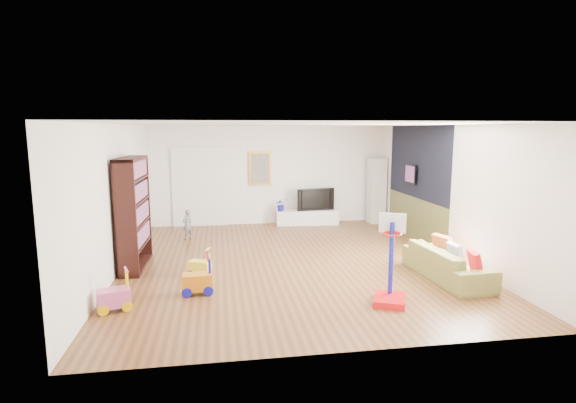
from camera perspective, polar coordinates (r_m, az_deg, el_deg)
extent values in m
cube|color=brown|center=(9.04, 0.40, -7.62)|extent=(6.50, 7.50, 0.00)
cube|color=white|center=(8.66, 0.42, 9.76)|extent=(6.50, 7.50, 0.00)
cube|color=white|center=(12.43, -2.41, 3.34)|extent=(6.50, 0.00, 2.70)
cube|color=white|center=(5.15, 7.25, -5.06)|extent=(6.50, 0.00, 2.70)
cube|color=silver|center=(8.82, -20.90, 0.35)|extent=(0.00, 7.50, 2.70)
cube|color=white|center=(9.81, 19.49, 1.26)|extent=(0.00, 7.50, 2.70)
cube|color=black|center=(11.00, 16.10, 4.84)|extent=(0.01, 3.20, 1.70)
cube|color=brown|center=(11.17, 15.80, -2.07)|extent=(0.01, 3.20, 1.00)
cube|color=white|center=(12.36, -11.17, 1.73)|extent=(1.45, 0.06, 2.10)
cube|color=gold|center=(12.35, -3.55, 4.22)|extent=(0.62, 0.06, 0.92)
cube|color=#7F3F8C|center=(11.18, 15.30, 3.40)|extent=(0.04, 0.56, 0.46)
cube|color=white|center=(12.45, 2.46, -2.01)|extent=(1.73, 0.54, 0.40)
cube|color=silver|center=(12.82, 11.16, 1.36)|extent=(0.43, 0.43, 1.82)
cube|color=black|center=(8.94, -19.03, -1.40)|extent=(0.41, 1.44, 2.10)
imported|color=olive|center=(8.45, 19.56, -7.38)|extent=(0.87, 1.96, 0.56)
cube|color=red|center=(6.94, 12.93, -7.21)|extent=(0.65, 0.71, 1.36)
cube|color=yellow|center=(8.29, -11.17, -7.53)|extent=(0.44, 0.35, 0.50)
cube|color=orange|center=(7.38, -11.46, -9.16)|extent=(0.48, 0.31, 0.62)
cube|color=#CA5091|center=(7.07, -21.30, -10.53)|extent=(0.52, 0.41, 0.60)
imported|color=slate|center=(10.97, -12.65, -2.88)|extent=(0.31, 0.31, 0.73)
imported|color=black|center=(12.43, 3.40, 0.33)|extent=(1.07, 0.30, 0.61)
imported|color=#1E1799|center=(12.24, -0.86, -0.38)|extent=(0.33, 0.29, 0.37)
cube|color=red|center=(8.04, 22.68, -7.20)|extent=(0.18, 0.39, 0.38)
cube|color=silver|center=(8.48, 20.50, -6.23)|extent=(0.11, 0.37, 0.37)
cube|color=#AC4927|center=(8.96, 19.06, -5.35)|extent=(0.23, 0.43, 0.42)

